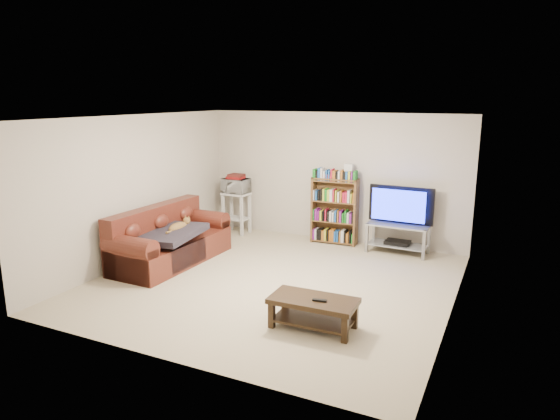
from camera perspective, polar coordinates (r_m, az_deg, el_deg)
The scene contains 19 objects.
floor at distance 7.47m, azimuth -0.63°, elevation -8.20°, with size 5.00×5.00×0.00m, color #C5B793.
ceiling at distance 6.97m, azimuth -0.68°, elevation 10.53°, with size 5.00×5.00×0.00m, color white.
wall_back at distance 9.39m, azimuth 6.09°, elevation 3.73°, with size 5.00×5.00×0.00m, color beige.
wall_front at distance 5.07m, azimuth -13.23°, elevation -4.56°, with size 5.00×5.00×0.00m, color beige.
wall_left at distance 8.50m, azimuth -15.98°, elevation 2.33°, with size 5.00×5.00×0.00m, color beige.
wall_right at distance 6.45m, azimuth 19.71°, elevation -1.22°, with size 5.00×5.00×0.00m, color beige.
sofa at distance 8.45m, azimuth -12.70°, elevation -3.67°, with size 0.98×2.17×0.92m.
blanket at distance 8.17m, azimuth -12.43°, elevation -2.65°, with size 0.83×1.07×0.10m, color #27222B.
cat at distance 8.30m, azimuth -11.60°, elevation -1.93°, with size 0.23×0.59×0.18m, color brown, non-canonical shape.
coffee_table at distance 6.00m, azimuth 3.83°, elevation -11.05°, with size 1.03×0.53×0.37m.
remote at distance 5.88m, azimuth 4.55°, elevation -10.25°, with size 0.17×0.05×0.02m, color black.
tv_stand at distance 8.92m, azimuth 13.33°, elevation -2.63°, with size 1.06×0.50×0.52m.
television at distance 8.80m, azimuth 13.49°, elevation 0.47°, with size 1.12×0.15×0.65m, color black.
dvd_player at distance 8.96m, azimuth 13.27°, elevation -3.63°, with size 0.42×0.29×0.06m, color black.
bookshelf at distance 9.25m, azimuth 6.25°, elevation 0.02°, with size 0.86×0.30×1.23m.
shelf_clutter at distance 9.11m, azimuth 6.98°, elevation 4.28°, with size 0.63×0.22×0.28m.
microwave_stand at distance 9.94m, azimuth -5.01°, elevation 0.32°, with size 0.53×0.40×0.82m.
microwave at distance 9.86m, azimuth -5.06°, elevation 2.79°, with size 0.51×0.34×0.28m, color silver.
game_boxes at distance 9.83m, azimuth -5.08°, elevation 3.74°, with size 0.30×0.26×0.05m, color maroon.
Camera 1 is at (3.07, -6.25, 2.70)m, focal length 32.00 mm.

